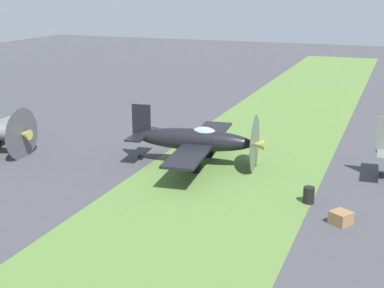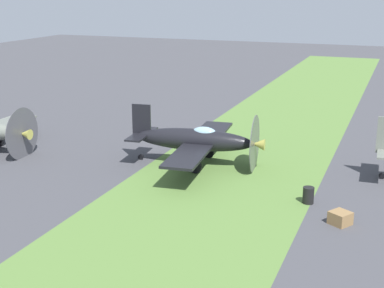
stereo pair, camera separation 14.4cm
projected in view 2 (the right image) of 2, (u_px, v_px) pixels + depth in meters
grass_verge at (238, 165)px, 35.78m from camera, size 120.00×11.00×0.01m
airplane_wingman at (196, 140)px, 35.48m from camera, size 11.14×8.83×3.95m
fuel_drum at (308, 195)px, 29.41m from camera, size 0.60×0.60×0.90m
supply_crate at (340, 218)px, 26.85m from camera, size 1.24×1.24×0.64m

